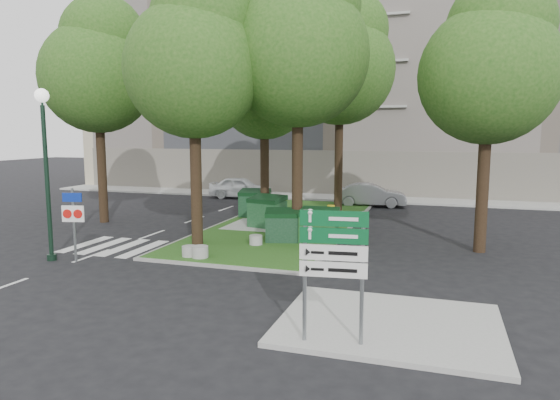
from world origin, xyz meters
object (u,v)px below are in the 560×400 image
at_px(tree_street_right, 492,62).
at_px(tree_median_far, 342,59).
at_px(street_lamp, 45,154).
at_px(traffic_sign_pole, 73,215).
at_px(bollard_right, 256,240).
at_px(dumpster_b, 267,212).
at_px(tree_median_near_right, 301,41).
at_px(dumpster_a, 255,203).
at_px(dumpster_c, 283,226).
at_px(directional_sign, 334,256).
at_px(car_white, 241,187).
at_px(bollard_left, 189,251).
at_px(litter_bin, 331,212).
at_px(car_silver, 370,195).
at_px(tree_street_left, 99,66).
at_px(dumpster_d, 319,226).
at_px(tree_median_mid, 266,81).
at_px(bollard_mid, 200,252).
at_px(tree_median_near_left, 196,56).

bearing_deg(tree_street_right, tree_median_far, 134.17).
xyz_separation_m(street_lamp, traffic_sign_pole, (0.96, 0.08, -2.08)).
bearing_deg(bollard_right, dumpster_b, 102.43).
relative_size(tree_median_near_right, dumpster_a, 6.94).
relative_size(dumpster_b, dumpster_c, 1.13).
height_order(dumpster_b, dumpster_c, dumpster_b).
xyz_separation_m(dumpster_c, bollard_right, (-0.81, -0.96, -0.45)).
xyz_separation_m(tree_street_right, directional_sign, (-3.61, -10.06, -5.02)).
relative_size(tree_median_far, car_white, 2.79).
height_order(dumpster_b, traffic_sign_pole, traffic_sign_pole).
xyz_separation_m(dumpster_c, bollard_left, (-2.40, -3.42, -0.44)).
bearing_deg(tree_median_far, bollard_left, -105.38).
height_order(litter_bin, car_silver, car_silver).
bearing_deg(street_lamp, tree_street_left, 113.12).
bearing_deg(dumpster_a, dumpster_b, -64.67).
height_order(dumpster_c, dumpster_d, dumpster_d).
relative_size(traffic_sign_pole, car_white, 0.60).
relative_size(tree_median_mid, dumpster_c, 6.19).
distance_m(tree_median_far, bollard_left, 14.32).
relative_size(tree_street_left, directional_sign, 3.96).
height_order(tree_median_near_right, tree_street_left, tree_median_near_right).
bearing_deg(bollard_right, car_silver, 77.42).
bearing_deg(tree_median_mid, car_white, 120.93).
distance_m(bollard_left, car_silver, 15.51).
relative_size(dumpster_b, bollard_left, 3.57).
xyz_separation_m(tree_median_mid, traffic_sign_pole, (-3.54, -9.94, -5.33)).
xyz_separation_m(bollard_left, directional_sign, (6.33, -5.62, 1.66)).
height_order(dumpster_a, bollard_right, dumpster_a).
distance_m(street_lamp, traffic_sign_pole, 2.29).
bearing_deg(tree_median_mid, tree_median_near_right, -56.31).
relative_size(dumpster_c, bollard_mid, 2.85).
bearing_deg(traffic_sign_pole, directional_sign, -37.25).
xyz_separation_m(tree_median_near_left, litter_bin, (3.65, 7.41, -6.86)).
height_order(dumpster_d, street_lamp, street_lamp).
relative_size(tree_median_far, litter_bin, 17.96).
relative_size(dumpster_a, litter_bin, 2.49).
relative_size(tree_median_near_right, tree_street_left, 1.04).
bearing_deg(tree_median_near_right, dumpster_a, 128.44).
height_order(tree_median_mid, dumpster_a, tree_median_mid).
height_order(tree_median_far, litter_bin, tree_median_far).
relative_size(tree_median_mid, tree_street_left, 0.91).
relative_size(dumpster_a, car_white, 0.39).
distance_m(tree_median_mid, dumpster_a, 6.22).
height_order(dumpster_c, bollard_mid, dumpster_c).
distance_m(dumpster_b, car_white, 11.43).
height_order(tree_median_near_right, litter_bin, tree_median_near_right).
xyz_separation_m(tree_median_near_left, traffic_sign_pole, (-3.04, -3.44, -5.67)).
xyz_separation_m(bollard_left, traffic_sign_pole, (-3.60, -1.51, 1.35)).
xyz_separation_m(dumpster_b, dumpster_c, (1.60, -2.63, -0.09)).
bearing_deg(bollard_mid, bollard_right, 65.74).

